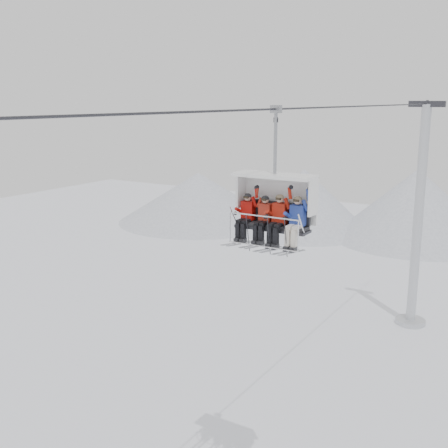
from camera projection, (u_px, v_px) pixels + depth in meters
The scene contains 7 objects.
lift_tower_right at pixel (417, 233), 33.41m from camera, with size 2.00×1.80×13.48m.
haul_cable at pixel (224, 111), 13.48m from camera, with size 0.06×0.06×50.00m, color #2E2E33.
chairlift_carrier at pixel (276, 200), 16.49m from camera, with size 2.39×1.17×3.98m.
skier_far_left at pixel (246, 215), 16.76m from camera, with size 0.38×1.69×1.53m.
skier_center_left at pixel (264, 218), 16.46m from camera, with size 0.37×1.69×1.51m.
skier_center_right at pixel (278, 218), 16.22m from camera, with size 0.41×1.69×1.63m.
skier_far_right at pixel (296, 220), 15.93m from camera, with size 0.41×1.69×1.63m.
Camera 1 is at (7.20, -11.71, 13.58)m, focal length 45.00 mm.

